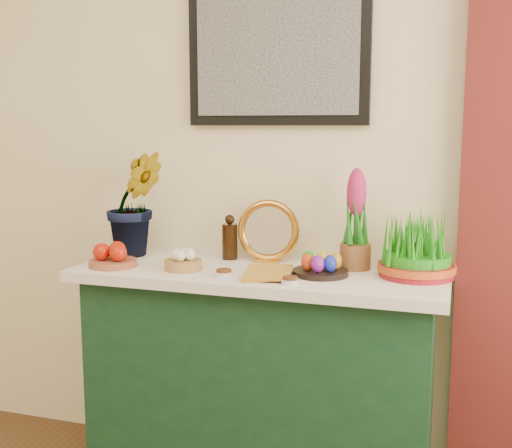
% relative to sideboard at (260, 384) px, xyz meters
% --- Properties ---
extents(sideboard, '(1.30, 0.45, 0.85)m').
position_rel_sideboard_xyz_m(sideboard, '(0.00, 0.00, 0.00)').
color(sideboard, '#163C21').
rests_on(sideboard, ground).
extents(tablecloth, '(1.40, 0.55, 0.04)m').
position_rel_sideboard_xyz_m(tablecloth, '(0.00, 0.00, 0.45)').
color(tablecloth, silver).
rests_on(tablecloth, sideboard).
extents(hyacinth_green, '(0.38, 0.38, 0.58)m').
position_rel_sideboard_xyz_m(hyacinth_green, '(-0.57, 0.09, 0.75)').
color(hyacinth_green, '#1C731B').
rests_on(hyacinth_green, tablecloth).
extents(apple_bowl, '(0.20, 0.20, 0.09)m').
position_rel_sideboard_xyz_m(apple_bowl, '(-0.56, -0.13, 0.50)').
color(apple_bowl, '#984F34').
rests_on(apple_bowl, tablecloth).
extents(garlic_basket, '(0.15, 0.15, 0.08)m').
position_rel_sideboard_xyz_m(garlic_basket, '(-0.27, -0.11, 0.50)').
color(garlic_basket, '#AD7E46').
rests_on(garlic_basket, tablecloth).
extents(vinegar_cruet, '(0.06, 0.06, 0.18)m').
position_rel_sideboard_xyz_m(vinegar_cruet, '(-0.17, 0.13, 0.55)').
color(vinegar_cruet, black).
rests_on(vinegar_cruet, tablecloth).
extents(mirror, '(0.25, 0.08, 0.25)m').
position_rel_sideboard_xyz_m(mirror, '(-0.01, 0.14, 0.59)').
color(mirror, orange).
rests_on(mirror, tablecloth).
extents(book, '(0.19, 0.25, 0.03)m').
position_rel_sideboard_xyz_m(book, '(-0.02, -0.12, 0.48)').
color(book, '#C28B29').
rests_on(book, tablecloth).
extents(spice_dish_left, '(0.07, 0.07, 0.03)m').
position_rel_sideboard_xyz_m(spice_dish_left, '(-0.09, -0.16, 0.48)').
color(spice_dish_left, silver).
rests_on(spice_dish_left, tablecloth).
extents(spice_dish_right, '(0.06, 0.06, 0.03)m').
position_rel_sideboard_xyz_m(spice_dish_right, '(0.17, -0.19, 0.48)').
color(spice_dish_right, silver).
rests_on(spice_dish_right, tablecloth).
extents(egg_plate, '(0.25, 0.25, 0.08)m').
position_rel_sideboard_xyz_m(egg_plate, '(0.24, -0.04, 0.50)').
color(egg_plate, black).
rests_on(egg_plate, tablecloth).
extents(hyacinth_pink, '(0.12, 0.12, 0.38)m').
position_rel_sideboard_xyz_m(hyacinth_pink, '(0.34, 0.11, 0.64)').
color(hyacinth_pink, brown).
rests_on(hyacinth_pink, tablecloth).
extents(wheatgrass_sabzeh, '(0.28, 0.28, 0.23)m').
position_rel_sideboard_xyz_m(wheatgrass_sabzeh, '(0.58, 0.05, 0.56)').
color(wheatgrass_sabzeh, maroon).
rests_on(wheatgrass_sabzeh, tablecloth).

